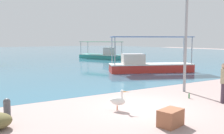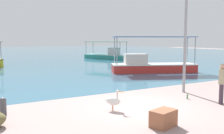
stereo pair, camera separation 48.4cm
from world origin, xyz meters
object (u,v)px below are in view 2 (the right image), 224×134
at_px(fishing_boat_far_right, 151,64).
at_px(glass_bottle, 187,97).
at_px(fisherman_standing, 222,82).
at_px(fishing_boat_center, 107,55).
at_px(pelican, 114,101).
at_px(lamp_post, 186,27).
at_px(mooring_bollard, 3,106).
at_px(cargo_crate, 163,118).

distance_m(fishing_boat_far_right, glass_bottle, 9.49).
bearing_deg(fisherman_standing, glass_bottle, 114.23).
xyz_separation_m(fishing_boat_center, pelican, (-12.17, -23.25, -0.19)).
bearing_deg(fisherman_standing, pelican, 162.91).
bearing_deg(lamp_post, mooring_bollard, 177.94).
height_order(fisherman_standing, glass_bottle, fisherman_standing).
bearing_deg(fishing_boat_far_right, glass_bottle, -118.23).
distance_m(pelican, fisherman_standing, 4.65).
height_order(pelican, lamp_post, lamp_post).
height_order(mooring_bollard, cargo_crate, mooring_bollard).
relative_size(pelican, fisherman_standing, 0.47).
xyz_separation_m(fishing_boat_far_right, glass_bottle, (-4.48, -8.35, -0.52)).
relative_size(lamp_post, fisherman_standing, 3.51).
bearing_deg(cargo_crate, fishing_boat_far_right, 53.47).
bearing_deg(lamp_post, pelican, -166.77).
relative_size(pelican, mooring_bollard, 1.26).
relative_size(fishing_boat_far_right, mooring_bollard, 11.20).
bearing_deg(lamp_post, fisherman_standing, -98.47).
bearing_deg(glass_bottle, cargo_crate, -146.19).
bearing_deg(lamp_post, fishing_boat_far_right, 63.81).
bearing_deg(glass_bottle, fisherman_standing, -65.77).
distance_m(fishing_boat_center, mooring_bollard, 27.00).
relative_size(fishing_boat_center, pelican, 8.54).
distance_m(fishing_boat_far_right, cargo_crate, 13.21).
distance_m(fisherman_standing, cargo_crate, 4.13).
height_order(cargo_crate, glass_bottle, cargo_crate).
bearing_deg(fishing_boat_far_right, mooring_bollard, -150.29).
height_order(fishing_boat_center, pelican, fishing_boat_center).
height_order(fishing_boat_center, mooring_bollard, fishing_boat_center).
bearing_deg(pelican, fishing_boat_far_right, 44.95).
xyz_separation_m(lamp_post, mooring_bollard, (-8.51, 0.31, -2.99)).
xyz_separation_m(fishing_boat_center, fisherman_standing, (-7.76, -24.61, 0.34)).
height_order(fishing_boat_center, lamp_post, lamp_post).
bearing_deg(cargo_crate, mooring_bollard, 138.07).
height_order(fishing_boat_far_right, fishing_boat_center, fishing_boat_far_right).
xyz_separation_m(pelican, mooring_bollard, (-3.72, 1.43, -0.04)).
distance_m(fishing_boat_far_right, fishing_boat_center, 15.45).
relative_size(fishing_boat_far_right, fisherman_standing, 4.20).
distance_m(fishing_boat_far_right, lamp_post, 8.43).
bearing_deg(cargo_crate, fisherman_standing, 13.60).
xyz_separation_m(fishing_boat_far_right, mooring_bollard, (-12.04, -6.87, -0.29)).
distance_m(mooring_bollard, glass_bottle, 7.70).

